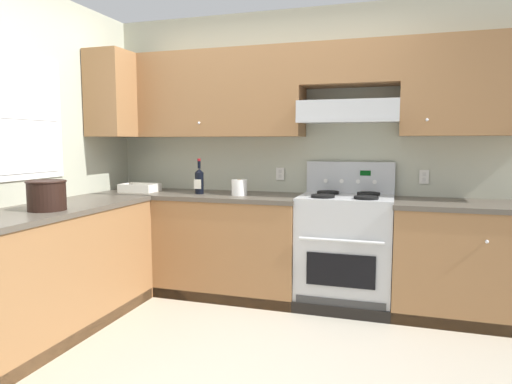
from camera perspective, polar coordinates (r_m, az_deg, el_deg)
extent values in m
plane|color=#B2AA99|center=(3.08, -5.96, -20.17)|extent=(7.04, 7.04, 0.00)
cube|color=#B7BAA3|center=(4.20, 8.54, 4.87)|extent=(4.68, 0.12, 2.55)
cube|color=olive|center=(4.29, -6.17, 11.96)|extent=(1.78, 0.34, 0.76)
cube|color=olive|center=(3.97, 25.35, 11.86)|extent=(1.05, 0.34, 0.76)
cube|color=olive|center=(3.99, 11.74, 15.35)|extent=(0.80, 0.34, 0.34)
cube|color=#B7BABC|center=(3.90, 11.55, 9.78)|extent=(0.80, 0.46, 0.17)
cube|color=#B7BABC|center=(3.68, 11.17, 8.84)|extent=(0.80, 0.03, 0.04)
sphere|color=silver|center=(4.10, -7.14, 8.56)|extent=(0.02, 0.02, 0.02)
sphere|color=silver|center=(3.74, 20.58, 8.45)|extent=(0.02, 0.02, 0.02)
cube|color=silver|center=(4.22, 3.04, 2.29)|extent=(0.08, 0.01, 0.12)
cube|color=silver|center=(4.22, 3.02, 2.58)|extent=(0.03, 0.00, 0.03)
cube|color=silver|center=(4.22, 3.02, 1.98)|extent=(0.03, 0.00, 0.03)
cube|color=silver|center=(4.10, 20.25, 1.79)|extent=(0.08, 0.01, 0.12)
cube|color=silver|center=(4.09, 20.27, 2.09)|extent=(0.03, 0.00, 0.03)
cube|color=silver|center=(4.09, 20.24, 1.48)|extent=(0.03, 0.00, 0.03)
cube|color=#B7BAA3|center=(3.79, -28.71, 4.03)|extent=(0.12, 4.00, 2.55)
cube|color=white|center=(3.75, -28.40, 8.24)|extent=(0.04, 1.00, 0.92)
cube|color=white|center=(3.74, -28.18, 8.26)|extent=(0.01, 0.90, 0.82)
cube|color=white|center=(3.74, -28.15, 8.27)|extent=(0.01, 0.90, 0.02)
cube|color=olive|center=(4.51, -16.57, 11.45)|extent=(0.34, 0.64, 0.76)
cube|color=olive|center=(4.25, -6.90, -6.50)|extent=(1.85, 0.61, 0.87)
cube|color=#51493F|center=(4.18, -6.98, -0.40)|extent=(1.87, 0.63, 0.04)
cube|color=olive|center=(3.92, 23.84, -8.10)|extent=(0.96, 0.61, 0.87)
cube|color=#51493F|center=(3.84, 24.14, -1.49)|extent=(0.99, 0.63, 0.04)
cube|color=black|center=(3.84, 3.65, -13.97)|extent=(3.54, 0.06, 0.09)
sphere|color=silver|center=(4.10, -13.50, -3.63)|extent=(0.03, 0.03, 0.03)
sphere|color=silver|center=(3.58, 26.88, -5.56)|extent=(0.03, 0.03, 0.03)
cube|color=olive|center=(3.58, -24.99, -9.50)|extent=(0.61, 1.89, 0.87)
cube|color=#51493F|center=(3.49, -25.33, -2.27)|extent=(0.63, 1.91, 0.04)
cube|color=black|center=(3.53, -21.24, -16.25)|extent=(0.06, 1.85, 0.09)
cube|color=#B7BABC|center=(3.91, 11.05, -7.41)|extent=(0.76, 0.58, 0.91)
cube|color=black|center=(3.65, 10.50, -9.62)|extent=(0.53, 0.01, 0.26)
cylinder|color=silver|center=(3.57, 10.53, -6.01)|extent=(0.65, 0.02, 0.02)
cube|color=#333333|center=(3.74, 10.41, -13.82)|extent=(0.70, 0.01, 0.11)
cube|color=#B7BABC|center=(3.83, 11.19, -0.65)|extent=(0.76, 0.58, 0.02)
cube|color=#B7BABC|center=(4.09, 11.64, 1.68)|extent=(0.76, 0.04, 0.29)
cube|color=#053F0C|center=(4.05, 13.50, 2.31)|extent=(0.09, 0.01, 0.04)
cylinder|color=black|center=(3.71, 8.35, -0.51)|extent=(0.19, 0.19, 0.02)
cylinder|color=black|center=(3.71, 8.35, -0.61)|extent=(0.07, 0.07, 0.01)
cylinder|color=black|center=(3.68, 13.59, -0.69)|extent=(0.19, 0.19, 0.02)
cylinder|color=black|center=(3.68, 13.59, -0.78)|extent=(0.07, 0.07, 0.01)
cylinder|color=black|center=(3.99, 8.99, -0.06)|extent=(0.19, 0.19, 0.02)
cylinder|color=black|center=(3.99, 8.98, -0.15)|extent=(0.07, 0.07, 0.01)
cylinder|color=black|center=(3.95, 13.86, -0.22)|extent=(0.19, 0.19, 0.02)
cylinder|color=black|center=(3.95, 13.86, -0.31)|extent=(0.07, 0.07, 0.01)
cylinder|color=white|center=(4.10, 8.70, 1.40)|extent=(0.04, 0.02, 0.04)
cylinder|color=white|center=(4.08, 10.65, 1.34)|extent=(0.04, 0.02, 0.04)
cylinder|color=white|center=(4.06, 12.62, 1.28)|extent=(0.04, 0.02, 0.04)
cylinder|color=white|center=(4.05, 14.60, 1.22)|extent=(0.04, 0.02, 0.04)
cylinder|color=black|center=(4.10, -7.09, 1.08)|extent=(0.08, 0.08, 0.19)
cone|color=black|center=(4.09, -7.11, 2.66)|extent=(0.08, 0.08, 0.04)
cylinder|color=black|center=(4.09, -7.12, 3.54)|extent=(0.03, 0.03, 0.09)
cylinder|color=maroon|center=(4.09, -7.13, 4.02)|extent=(0.03, 0.03, 0.02)
cube|color=silver|center=(4.06, -7.32, 0.98)|extent=(0.07, 0.00, 0.08)
cube|color=white|center=(4.41, -14.30, 0.15)|extent=(0.26, 0.19, 0.02)
cube|color=white|center=(4.31, -15.10, 0.39)|extent=(0.33, 0.01, 0.08)
cube|color=white|center=(4.50, -13.55, 0.67)|extent=(0.33, 0.01, 0.08)
cube|color=white|center=(4.49, -16.01, 0.59)|extent=(0.01, 0.21, 0.08)
cube|color=white|center=(4.32, -12.55, 0.48)|extent=(0.01, 0.21, 0.08)
cylinder|color=black|center=(3.40, -24.68, -0.42)|extent=(0.25, 0.25, 0.20)
torus|color=black|center=(3.39, -24.75, 1.20)|extent=(0.26, 0.26, 0.01)
cylinder|color=white|center=(3.97, -2.11, 0.57)|extent=(0.13, 0.13, 0.14)
cylinder|color=#9E7A51|center=(3.96, -2.11, 1.52)|extent=(0.04, 0.04, 0.01)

